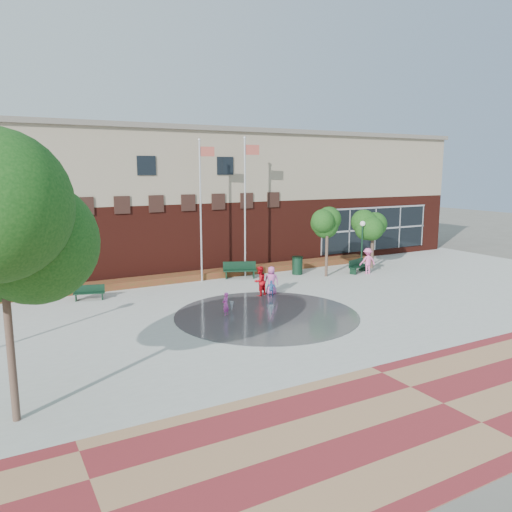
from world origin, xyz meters
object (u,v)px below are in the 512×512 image
flagpole_right (246,200)px  trash_can (297,265)px  child_splash (226,304)px  bench_left (89,296)px  flagpole_left (201,204)px

flagpole_right → trash_can: (3.13, -1.03, -4.17)m
trash_can → child_splash: trash_can is taller
flagpole_right → bench_left: (-9.64, -1.16, -4.51)m
flagpole_left → trash_can: (6.04, -1.03, -4.04)m
flagpole_left → flagpole_right: bearing=4.3°
trash_can → child_splash: size_ratio=1.06×
child_splash → trash_can: bearing=-177.2°
bench_left → trash_can: bearing=16.0°
flagpole_left → child_splash: (-1.84, -7.00, -4.08)m
child_splash → flagpole_left: bearing=-139.0°
bench_left → trash_can: size_ratio=1.37×
trash_can → flagpole_right: bearing=161.8°
child_splash → bench_left: bearing=-84.4°
bench_left → trash_can: trash_can is taller
bench_left → flagpole_left: bearing=25.3°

